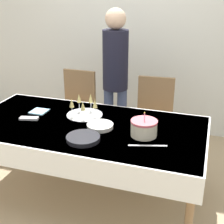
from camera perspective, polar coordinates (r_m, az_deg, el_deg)
The scene contains 13 objects.
ground_plane at distance 3.16m, azimuth -4.58°, elevation -14.82°, with size 12.00×12.00×0.00m, color tan.
wall_back at distance 4.21m, azimuth 4.21°, elevation 14.75°, with size 8.00×0.05×2.70m.
dining_table at distance 2.81m, azimuth -4.99°, elevation -4.14°, with size 2.12×1.06×0.75m.
dining_chair_far_left at distance 3.74m, azimuth -6.50°, elevation 0.76°, with size 0.43×0.43×0.97m.
dining_chair_far_right at distance 3.48m, azimuth 7.61°, elevation -1.00°, with size 0.45×0.45×0.97m.
birthday_cake at distance 2.55m, azimuth 5.86°, elevation -2.94°, with size 0.22×0.22×0.21m.
champagne_tray at distance 2.94m, azimuth -5.11°, elevation 0.77°, with size 0.34×0.34×0.18m.
plate_stack_main at distance 2.49m, azimuth -5.30°, elevation -4.79°, with size 0.27×0.27×0.03m.
plate_stack_dessert at distance 2.69m, azimuth -2.19°, elevation -2.55°, with size 0.23×0.23×0.03m.
cake_knife at distance 2.42m, azimuth 6.54°, elevation -6.13°, with size 0.29×0.10×0.00m.
fork_pile at distance 2.96m, azimuth -14.93°, elevation -1.13°, with size 0.18×0.10×0.02m.
napkin_pile at distance 3.10m, azimuth -13.18°, elevation 0.11°, with size 0.15×0.15×0.01m.
person_standing at distance 3.45m, azimuth 0.63°, elevation 7.51°, with size 0.28×0.28×1.68m.
Camera 1 is at (1.01, -2.30, 1.91)m, focal length 50.00 mm.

